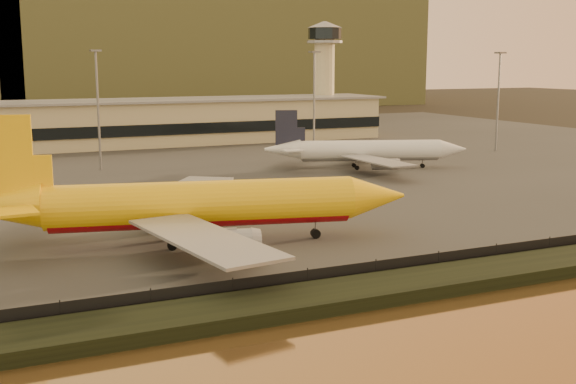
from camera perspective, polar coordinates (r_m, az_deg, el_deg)
name	(u,v)px	position (r m, az deg, el deg)	size (l,w,h in m)	color
ground	(305,255)	(87.37, 1.35, -5.03)	(900.00, 900.00, 0.00)	black
embankment	(379,290)	(72.87, 7.23, -7.65)	(320.00, 7.00, 1.40)	black
tarmac	(132,160)	(176.27, -12.21, 2.52)	(320.00, 220.00, 0.20)	#2D2D2D
perimeter_fence	(359,273)	(75.97, 5.65, -6.40)	(300.00, 0.05, 2.20)	black
terminal_building	(52,126)	(203.33, -18.15, 4.98)	(202.00, 25.00, 12.60)	#C5B389
control_tower	(324,67)	(232.79, 2.89, 9.87)	(11.20, 11.20, 35.50)	#C5B389
apron_light_masts	(218,96)	(159.66, -5.55, 7.55)	(152.20, 12.20, 25.40)	slate
dhl_cargo_jet	(194,205)	(91.70, -7.41, -1.05)	(55.44, 53.31, 16.69)	yellow
white_narrowbody_jet	(366,151)	(157.65, 6.22, 3.24)	(43.04, 40.79, 12.76)	white
gse_vehicle_yellow	(356,199)	(117.71, 5.36, -0.56)	(3.85, 1.73, 1.73)	yellow
gse_vehicle_white	(108,216)	(108.13, -14.02, -1.83)	(3.47, 1.56, 1.56)	white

